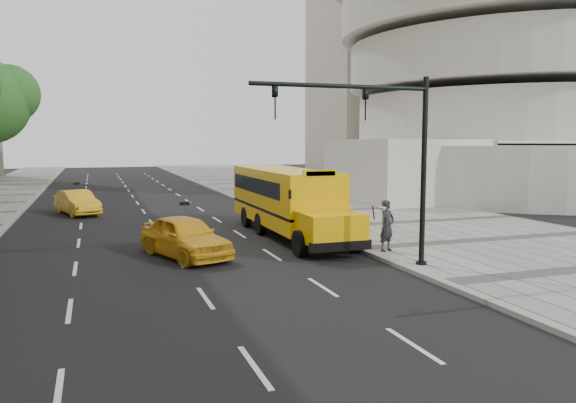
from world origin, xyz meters
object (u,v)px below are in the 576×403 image
object	(u,v)px
taxi_near	(185,237)
pedestrian	(387,226)
traffic_signal	(387,148)
taxi_far	(77,203)
school_bus	(286,196)

from	to	relation	value
taxi_near	pedestrian	xyz separation A→B (m)	(7.29, -2.04, 0.34)
pedestrian	traffic_signal	xyz separation A→B (m)	(-1.43, -2.42, 2.97)
pedestrian	taxi_far	bearing A→B (deg)	102.35
traffic_signal	school_bus	bearing A→B (deg)	94.91
pedestrian	traffic_signal	bearing A→B (deg)	-143.20
pedestrian	taxi_near	bearing A→B (deg)	141.69
school_bus	traffic_signal	xyz separation A→B (m)	(0.69, -8.06, 2.33)
pedestrian	traffic_signal	world-z (taller)	traffic_signal
taxi_near	school_bus	bearing A→B (deg)	15.28
taxi_near	pedestrian	bearing A→B (deg)	-35.17
taxi_near	taxi_far	world-z (taller)	taxi_near
taxi_far	pedestrian	bearing A→B (deg)	-73.51
taxi_near	traffic_signal	xyz separation A→B (m)	(5.86, -4.46, 3.31)
school_bus	taxi_far	size ratio (longest dim) A/B	2.69
taxi_near	traffic_signal	world-z (taller)	traffic_signal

